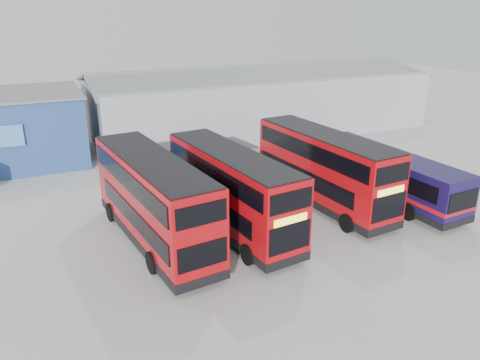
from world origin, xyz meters
TOP-DOWN VIEW (x-y plane):
  - ground_plane at (0.00, 0.00)m, footprint 120.00×120.00m
  - maintenance_shed at (8.00, 20.00)m, footprint 30.50×12.00m
  - double_decker_left at (-6.66, 1.41)m, footprint 3.62×10.48m
  - double_decker_centre at (-2.74, 1.18)m, footprint 3.51×10.10m
  - double_decker_right at (3.36, 2.01)m, footprint 3.30×10.23m
  - single_decker_blue at (7.36, 1.24)m, footprint 3.04×10.54m

SIDE VIEW (x-z plane):
  - ground_plane at x=0.00m, z-range 0.00..0.00m
  - single_decker_blue at x=7.36m, z-range -0.01..2.81m
  - double_decker_centre at x=-2.74m, z-range -0.01..4.18m
  - double_decker_right at x=3.36m, z-range -0.01..4.24m
  - double_decker_left at x=-6.66m, z-range -0.01..4.34m
  - maintenance_shed at x=8.00m, z-range -0.34..5.55m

